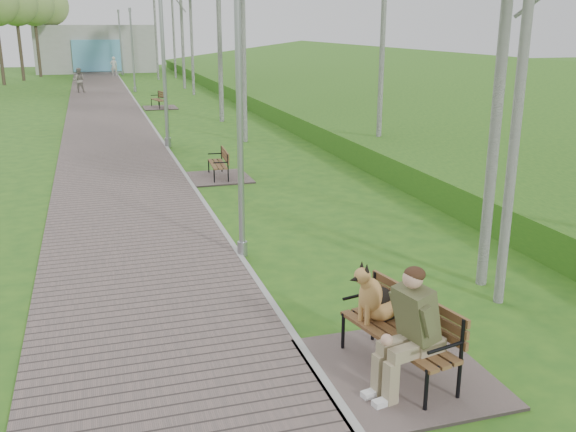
% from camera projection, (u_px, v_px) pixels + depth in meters
% --- Properties ---
extents(ground, '(120.00, 120.00, 0.00)m').
position_uv_depth(ground, '(256.00, 280.00, 10.64)').
color(ground, '#295B1B').
rests_on(ground, ground).
extents(walkway, '(3.50, 67.00, 0.04)m').
position_uv_depth(walkway, '(106.00, 115.00, 29.84)').
color(walkway, '#60524E').
rests_on(walkway, ground).
extents(kerb, '(0.10, 67.00, 0.05)m').
position_uv_depth(kerb, '(144.00, 113.00, 30.33)').
color(kerb, '#999993').
rests_on(kerb, ground).
extents(embankment, '(14.00, 70.00, 1.60)m').
position_uv_depth(embankment, '(389.00, 108.00, 32.32)').
color(embankment, '#4B8420').
rests_on(embankment, ground).
extents(building_north, '(10.00, 5.20, 4.00)m').
position_uv_depth(building_north, '(96.00, 49.00, 56.33)').
color(building_north, '#9E9E99').
rests_on(building_north, ground).
extents(bench_main, '(2.05, 2.28, 1.79)m').
position_uv_depth(bench_main, '(395.00, 339.00, 7.59)').
color(bench_main, '#60524E').
rests_on(bench_main, ground).
extents(bench_second, '(1.60, 1.78, 0.98)m').
position_uv_depth(bench_second, '(218.00, 172.00, 17.62)').
color(bench_second, '#60524E').
rests_on(bench_second, ground).
extents(bench_third, '(1.64, 1.82, 1.01)m').
position_uv_depth(bench_third, '(159.00, 104.00, 32.34)').
color(bench_third, '#60524E').
rests_on(bench_third, ground).
extents(lamp_post_near, '(0.18, 0.18, 4.74)m').
position_uv_depth(lamp_post_near, '(240.00, 136.00, 11.14)').
color(lamp_post_near, '#97999E').
rests_on(lamp_post_near, ground).
extents(lamp_post_second, '(0.22, 0.22, 5.69)m').
position_uv_depth(lamp_post_second, '(164.00, 68.00, 21.36)').
color(lamp_post_second, '#97999E').
rests_on(lamp_post_second, ground).
extents(lamp_post_third, '(0.19, 0.19, 5.02)m').
position_uv_depth(lamp_post_third, '(133.00, 53.00, 39.46)').
color(lamp_post_third, '#97999E').
rests_on(lamp_post_third, ground).
extents(lamp_post_far, '(0.20, 0.20, 5.19)m').
position_uv_depth(lamp_post_far, '(121.00, 45.00, 52.61)').
color(lamp_post_far, '#97999E').
rests_on(lamp_post_far, ground).
extents(pedestrian_near, '(0.59, 0.41, 1.55)m').
position_uv_depth(pedestrian_near, '(114.00, 66.00, 52.02)').
color(pedestrian_near, white).
rests_on(pedestrian_near, ground).
extents(pedestrian_far, '(0.76, 0.61, 1.51)m').
position_uv_depth(pedestrian_far, '(79.00, 80.00, 39.29)').
color(pedestrian_far, gray).
rests_on(pedestrian_far, ground).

